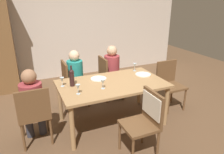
# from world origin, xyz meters

# --- Properties ---
(ground_plane) EXTENTS (10.00, 10.00, 0.00)m
(ground_plane) POSITION_xyz_m (0.00, 0.00, 0.00)
(ground_plane) COLOR brown
(rear_room_partition) EXTENTS (6.40, 0.12, 2.70)m
(rear_room_partition) POSITION_xyz_m (0.00, 2.71, 1.35)
(rear_room_partition) COLOR beige
(rear_room_partition) RESTS_ON ground_plane
(dining_table) EXTENTS (1.73, 1.01, 0.75)m
(dining_table) POSITION_xyz_m (0.00, 0.00, 0.66)
(dining_table) COLOR #A87F51
(dining_table) RESTS_ON ground_plane
(chair_far_left) EXTENTS (0.44, 0.44, 0.92)m
(chair_far_left) POSITION_xyz_m (-0.48, 0.89, 0.53)
(chair_far_left) COLOR brown
(chair_far_left) RESTS_ON ground_plane
(chair_left_end) EXTENTS (0.44, 0.44, 0.92)m
(chair_left_end) POSITION_xyz_m (-1.25, -0.09, 0.53)
(chair_left_end) COLOR brown
(chair_left_end) RESTS_ON ground_plane
(chair_far_right) EXTENTS (0.44, 0.44, 0.92)m
(chair_far_right) POSITION_xyz_m (0.30, 0.89, 0.53)
(chair_far_right) COLOR brown
(chair_far_right) RESTS_ON ground_plane
(chair_near) EXTENTS (0.46, 0.44, 0.92)m
(chair_near) POSITION_xyz_m (0.12, -0.89, 0.59)
(chair_near) COLOR brown
(chair_near) RESTS_ON ground_plane
(chair_right_end) EXTENTS (0.44, 0.44, 0.92)m
(chair_right_end) POSITION_xyz_m (1.25, 0.09, 0.53)
(chair_right_end) COLOR brown
(chair_right_end) RESTS_ON ground_plane
(person_woman_host) EXTENTS (0.35, 0.30, 1.13)m
(person_woman_host) POSITION_xyz_m (-0.36, 0.89, 0.65)
(person_woman_host) COLOR #33333D
(person_woman_host) RESTS_ON ground_plane
(person_man_bearded) EXTENTS (0.31, 0.36, 1.15)m
(person_man_bearded) POSITION_xyz_m (-1.25, 0.03, 0.66)
(person_man_bearded) COLOR #33333D
(person_man_bearded) RESTS_ON ground_plane
(person_man_guest) EXTENTS (0.36, 0.31, 1.15)m
(person_man_guest) POSITION_xyz_m (0.42, 0.89, 0.66)
(person_man_guest) COLOR #33333D
(person_man_guest) RESTS_ON ground_plane
(wine_bottle_tall_green) EXTENTS (0.08, 0.08, 0.33)m
(wine_bottle_tall_green) POSITION_xyz_m (-0.63, 0.14, 0.89)
(wine_bottle_tall_green) COLOR black
(wine_bottle_tall_green) RESTS_ON dining_table
(wine_glass_near_left) EXTENTS (0.07, 0.07, 0.15)m
(wine_glass_near_left) POSITION_xyz_m (-0.22, -0.16, 0.85)
(wine_glass_near_left) COLOR silver
(wine_glass_near_left) RESTS_ON dining_table
(wine_glass_centre) EXTENTS (0.07, 0.07, 0.15)m
(wine_glass_centre) POSITION_xyz_m (-0.62, -0.20, 0.85)
(wine_glass_centre) COLOR silver
(wine_glass_centre) RESTS_ON dining_table
(wine_glass_near_right) EXTENTS (0.07, 0.07, 0.15)m
(wine_glass_near_right) POSITION_xyz_m (0.64, 0.37, 0.85)
(wine_glass_near_right) COLOR silver
(wine_glass_near_right) RESTS_ON dining_table
(wine_glass_far) EXTENTS (0.07, 0.07, 0.15)m
(wine_glass_far) POSITION_xyz_m (-0.77, 0.18, 0.85)
(wine_glass_far) COLOR silver
(wine_glass_far) RESTS_ON dining_table
(dinner_plate_host) EXTENTS (0.28, 0.28, 0.01)m
(dinner_plate_host) POSITION_xyz_m (0.67, 0.12, 0.75)
(dinner_plate_host) COLOR white
(dinner_plate_host) RESTS_ON dining_table
(dinner_plate_guest_left) EXTENTS (0.27, 0.27, 0.01)m
(dinner_plate_guest_left) POSITION_xyz_m (-0.14, 0.25, 0.75)
(dinner_plate_guest_left) COLOR white
(dinner_plate_guest_left) RESTS_ON dining_table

